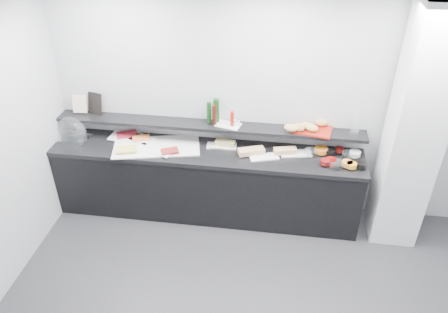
# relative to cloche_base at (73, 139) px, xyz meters

# --- Properties ---
(back_wall) EXTENTS (5.00, 0.02, 2.70)m
(back_wall) POSITION_rel_cloche_base_xyz_m (2.31, 0.29, 0.43)
(back_wall) COLOR #ABAEB2
(back_wall) RESTS_ON ground
(ceiling) EXTENTS (5.00, 5.00, 0.00)m
(ceiling) POSITION_rel_cloche_base_xyz_m (2.31, -1.71, 1.78)
(ceiling) COLOR white
(ceiling) RESTS_ON back_wall
(column) EXTENTS (0.50, 0.50, 2.70)m
(column) POSITION_rel_cloche_base_xyz_m (3.81, -0.06, 0.43)
(column) COLOR silver
(column) RESTS_ON ground
(buffet_cabinet) EXTENTS (3.60, 0.60, 0.85)m
(buffet_cabinet) POSITION_rel_cloche_base_xyz_m (1.61, -0.01, -0.50)
(buffet_cabinet) COLOR black
(buffet_cabinet) RESTS_ON ground
(counter_top) EXTENTS (3.62, 0.62, 0.05)m
(counter_top) POSITION_rel_cloche_base_xyz_m (1.61, -0.01, -0.05)
(counter_top) COLOR black
(counter_top) RESTS_ON buffet_cabinet
(wall_shelf) EXTENTS (3.60, 0.25, 0.04)m
(wall_shelf) POSITION_rel_cloche_base_xyz_m (1.61, 0.17, 0.21)
(wall_shelf) COLOR black
(wall_shelf) RESTS_ON back_wall
(cloche_base) EXTENTS (0.44, 0.33, 0.04)m
(cloche_base) POSITION_rel_cloche_base_xyz_m (0.00, 0.00, 0.00)
(cloche_base) COLOR silver
(cloche_base) RESTS_ON counter_top
(cloche_dome) EXTENTS (0.45, 0.38, 0.34)m
(cloche_dome) POSITION_rel_cloche_base_xyz_m (0.00, 0.01, 0.11)
(cloche_dome) COLOR white
(cloche_dome) RESTS_ON cloche_base
(linen_runner) EXTENTS (1.07, 0.68, 0.01)m
(linen_runner) POSITION_rel_cloche_base_xyz_m (1.03, -0.02, -0.01)
(linen_runner) COLOR silver
(linen_runner) RESTS_ON counter_top
(platter_meat_a) EXTENTS (0.36, 0.26, 0.01)m
(platter_meat_a) POSITION_rel_cloche_base_xyz_m (0.59, 0.12, 0.00)
(platter_meat_a) COLOR white
(platter_meat_a) RESTS_ON linen_runner
(food_meat_a) EXTENTS (0.28, 0.24, 0.02)m
(food_meat_a) POSITION_rel_cloche_base_xyz_m (0.62, 0.15, 0.02)
(food_meat_a) COLOR maroon
(food_meat_a) RESTS_ON platter_meat_a
(platter_salmon) EXTENTS (0.33, 0.29, 0.01)m
(platter_salmon) POSITION_rel_cloche_base_xyz_m (0.82, 0.10, 0.00)
(platter_salmon) COLOR white
(platter_salmon) RESTS_ON linen_runner
(food_salmon) EXTENTS (0.23, 0.18, 0.02)m
(food_salmon) POSITION_rel_cloche_base_xyz_m (0.81, 0.09, 0.02)
(food_salmon) COLOR orange
(food_salmon) RESTS_ON platter_salmon
(platter_cheese) EXTENTS (0.30, 0.25, 0.01)m
(platter_cheese) POSITION_rel_cloche_base_xyz_m (0.80, -0.11, 0.00)
(platter_cheese) COLOR white
(platter_cheese) RESTS_ON linen_runner
(food_cheese) EXTENTS (0.26, 0.20, 0.02)m
(food_cheese) POSITION_rel_cloche_base_xyz_m (0.72, -0.18, 0.02)
(food_cheese) COLOR #DBC155
(food_cheese) RESTS_ON platter_cheese
(platter_meat_b) EXTENTS (0.30, 0.25, 0.01)m
(platter_meat_b) POSITION_rel_cloche_base_xyz_m (1.12, -0.14, 0.00)
(platter_meat_b) COLOR white
(platter_meat_b) RESTS_ON linen_runner
(food_meat_b) EXTENTS (0.22, 0.19, 0.02)m
(food_meat_b) POSITION_rel_cloche_base_xyz_m (1.22, -0.14, 0.02)
(food_meat_b) COLOR maroon
(food_meat_b) RESTS_ON platter_meat_b
(sandwich_plate_left) EXTENTS (0.36, 0.17, 0.01)m
(sandwich_plate_left) POSITION_rel_cloche_base_xyz_m (1.78, 0.11, -0.01)
(sandwich_plate_left) COLOR silver
(sandwich_plate_left) RESTS_ON counter_top
(sandwich_food_left) EXTENTS (0.24, 0.12, 0.06)m
(sandwich_food_left) POSITION_rel_cloche_base_xyz_m (1.82, 0.12, 0.02)
(sandwich_food_left) COLOR tan
(sandwich_food_left) RESTS_ON sandwich_plate_left
(tongs_left) EXTENTS (0.16, 0.02, 0.01)m
(tongs_left) POSITION_rel_cloche_base_xyz_m (1.74, 0.02, -0.00)
(tongs_left) COLOR #B7B9BE
(tongs_left) RESTS_ON sandwich_plate_left
(sandwich_plate_mid) EXTENTS (0.35, 0.23, 0.01)m
(sandwich_plate_mid) POSITION_rel_cloche_base_xyz_m (2.29, -0.06, -0.01)
(sandwich_plate_mid) COLOR white
(sandwich_plate_mid) RESTS_ON counter_top
(sandwich_food_mid) EXTENTS (0.32, 0.21, 0.06)m
(sandwich_food_mid) POSITION_rel_cloche_base_xyz_m (2.14, -0.02, 0.02)
(sandwich_food_mid) COLOR tan
(sandwich_food_mid) RESTS_ON sandwich_plate_mid
(tongs_mid) EXTENTS (0.16, 0.03, 0.01)m
(tongs_mid) POSITION_rel_cloche_base_xyz_m (2.09, -0.05, -0.00)
(tongs_mid) COLOR #ABACB1
(tongs_mid) RESTS_ON sandwich_plate_mid
(sandwich_plate_right) EXTENTS (0.37, 0.22, 0.01)m
(sandwich_plate_right) POSITION_rel_cloche_base_xyz_m (2.64, 0.06, -0.01)
(sandwich_plate_right) COLOR silver
(sandwich_plate_right) RESTS_ON counter_top
(sandwich_food_right) EXTENTS (0.27, 0.16, 0.06)m
(sandwich_food_right) POSITION_rel_cloche_base_xyz_m (2.52, 0.04, 0.02)
(sandwich_food_right) COLOR tan
(sandwich_food_right) RESTS_ON sandwich_plate_right
(tongs_right) EXTENTS (0.16, 0.02, 0.01)m
(tongs_right) POSITION_rel_cloche_base_xyz_m (2.39, 0.01, -0.00)
(tongs_right) COLOR #BABCC1
(tongs_right) RESTS_ON sandwich_plate_right
(bowl_glass_fruit) EXTENTS (0.16, 0.16, 0.07)m
(bowl_glass_fruit) POSITION_rel_cloche_base_xyz_m (2.81, 0.07, 0.02)
(bowl_glass_fruit) COLOR white
(bowl_glass_fruit) RESTS_ON counter_top
(fill_glass_fruit) EXTENTS (0.18, 0.18, 0.05)m
(fill_glass_fruit) POSITION_rel_cloche_base_xyz_m (2.92, 0.11, 0.03)
(fill_glass_fruit) COLOR orange
(fill_glass_fruit) RESTS_ON bowl_glass_fruit
(bowl_black_jam) EXTENTS (0.16, 0.16, 0.07)m
(bowl_black_jam) POSITION_rel_cloche_base_xyz_m (3.02, 0.11, 0.02)
(bowl_black_jam) COLOR black
(bowl_black_jam) RESTS_ON counter_top
(fill_black_jam) EXTENTS (0.11, 0.11, 0.05)m
(fill_black_jam) POSITION_rel_cloche_base_xyz_m (3.13, 0.15, 0.03)
(fill_black_jam) COLOR #540D0C
(fill_black_jam) RESTS_ON bowl_black_jam
(bowl_glass_cream) EXTENTS (0.22, 0.22, 0.07)m
(bowl_glass_cream) POSITION_rel_cloche_base_xyz_m (3.23, 0.06, 0.02)
(bowl_glass_cream) COLOR silver
(bowl_glass_cream) RESTS_ON counter_top
(fill_glass_cream) EXTENTS (0.15, 0.15, 0.05)m
(fill_glass_cream) POSITION_rel_cloche_base_xyz_m (3.29, 0.10, 0.03)
(fill_glass_cream) COLOR white
(fill_glass_cream) RESTS_ON bowl_glass_cream
(bowl_red_jam) EXTENTS (0.12, 0.12, 0.07)m
(bowl_red_jam) POSITION_rel_cloche_base_xyz_m (3.02, -0.09, 0.02)
(bowl_red_jam) COLOR maroon
(bowl_red_jam) RESTS_ON counter_top
(fill_red_jam) EXTENTS (0.12, 0.12, 0.05)m
(fill_red_jam) POSITION_rel_cloche_base_xyz_m (2.95, -0.13, 0.03)
(fill_red_jam) COLOR #5D0D0E
(fill_red_jam) RESTS_ON bowl_red_jam
(bowl_glass_salmon) EXTENTS (0.18, 0.18, 0.07)m
(bowl_glass_salmon) POSITION_rel_cloche_base_xyz_m (3.07, -0.15, 0.02)
(bowl_glass_salmon) COLOR silver
(bowl_glass_salmon) RESTS_ON counter_top
(fill_glass_salmon) EXTENTS (0.15, 0.15, 0.05)m
(fill_glass_salmon) POSITION_rel_cloche_base_xyz_m (3.19, -0.12, 0.03)
(fill_glass_salmon) COLOR orange
(fill_glass_salmon) RESTS_ON bowl_glass_salmon
(bowl_black_fruit) EXTENTS (0.12, 0.12, 0.07)m
(bowl_black_fruit) POSITION_rel_cloche_base_xyz_m (3.34, -0.13, 0.02)
(bowl_black_fruit) COLOR black
(bowl_black_fruit) RESTS_ON counter_top
(fill_black_fruit) EXTENTS (0.14, 0.14, 0.05)m
(fill_black_fruit) POSITION_rel_cloche_base_xyz_m (3.23, -0.15, 0.03)
(fill_black_fruit) COLOR orange
(fill_black_fruit) RESTS_ON bowl_black_fruit
(framed_print) EXTENTS (0.20, 0.12, 0.26)m
(framed_print) POSITION_rel_cloche_base_xyz_m (0.23, 0.25, 0.36)
(framed_print) COLOR black
(framed_print) RESTS_ON wall_shelf
(print_art) EXTENTS (0.18, 0.06, 0.22)m
(print_art) POSITION_rel_cloche_base_xyz_m (0.05, 0.21, 0.36)
(print_art) COLOR beige
(print_art) RESTS_ON framed_print
(condiment_tray) EXTENTS (0.32, 0.24, 0.01)m
(condiment_tray) POSITION_rel_cloche_base_xyz_m (1.85, 0.17, 0.24)
(condiment_tray) COLOR white
(condiment_tray) RESTS_ON wall_shelf
(bottle_green_a) EXTENTS (0.06, 0.06, 0.26)m
(bottle_green_a) POSITION_rel_cloche_base_xyz_m (1.62, 0.18, 0.37)
(bottle_green_a) COLOR #0F3912
(bottle_green_a) RESTS_ON condiment_tray
(bottle_brown) EXTENTS (0.05, 0.05, 0.24)m
(bottle_brown) POSITION_rel_cloche_base_xyz_m (1.69, 0.16, 0.36)
(bottle_brown) COLOR #37120A
(bottle_brown) RESTS_ON condiment_tray
(bottle_green_b) EXTENTS (0.07, 0.07, 0.28)m
(bottle_green_b) POSITION_rel_cloche_base_xyz_m (1.70, 0.23, 0.38)
(bottle_green_b) COLOR #0F3713
(bottle_green_b) RESTS_ON condiment_tray
(bottle_hot) EXTENTS (0.04, 0.04, 0.18)m
(bottle_hot) POSITION_rel_cloche_base_xyz_m (1.89, 0.15, 0.33)
(bottle_hot) COLOR #B5170C
(bottle_hot) RESTS_ON condiment_tray
(shaker_salt) EXTENTS (0.04, 0.04, 0.07)m
(shaker_salt) POSITION_rel_cloche_base_xyz_m (1.93, 0.16, 0.28)
(shaker_salt) COLOR white
(shaker_salt) RESTS_ON condiment_tray
(shaker_pepper) EXTENTS (0.03, 0.03, 0.07)m
(shaker_pepper) POSITION_rel_cloche_base_xyz_m (1.97, 0.14, 0.28)
(shaker_pepper) COLOR white
(shaker_pepper) RESTS_ON condiment_tray
(bread_tray) EXTENTS (0.47, 0.37, 0.02)m
(bread_tray) POSITION_rel_cloche_base_xyz_m (2.80, 0.19, 0.24)
(bread_tray) COLOR maroon
(bread_tray) RESTS_ON wall_shelf
(bread_roll_ne) EXTENTS (0.16, 0.12, 0.08)m
(bread_roll_ne) POSITION_rel_cloche_base_xyz_m (2.90, 0.28, 0.29)
(bread_roll_ne) COLOR #B28044
(bread_roll_ne) RESTS_ON bread_tray
(bread_roll_sw) EXTENTS (0.18, 0.14, 0.08)m
(bread_roll_sw) POSITION_rel_cloche_base_xyz_m (2.56, 0.10, 0.29)
(bread_roll_sw) COLOR tan
(bread_roll_sw) RESTS_ON bread_tray
(bread_roll_s) EXTENTS (0.14, 0.10, 0.08)m
(bread_roll_s) POSITION_rel_cloche_base_xyz_m (2.65, 0.11, 0.29)
(bread_roll_s) COLOR #AC7241
(bread_roll_s) RESTS_ON bread_tray
(bread_roll_se) EXTENTS (0.17, 0.13, 0.08)m
(bread_roll_se) POSITION_rel_cloche_base_xyz_m (2.79, 0.14, 0.29)
(bread_roll_se) COLOR gold
(bread_roll_se) RESTS_ON bread_tray
(bread_roll_midw) EXTENTS (0.17, 0.14, 0.08)m
(bread_roll_midw) POSITION_rel_cloche_base_xyz_m (2.63, 0.14, 0.29)
(bread_roll_midw) COLOR #C17C49
(bread_roll_midw) RESTS_ON bread_tray
(bread_roll_mide) EXTENTS (0.14, 0.09, 0.08)m
(bread_roll_mide) POSITION_rel_cloche_base_xyz_m (2.73, 0.18, 0.29)
(bread_roll_mide) COLOR #BC8F47
(bread_roll_mide) RESTS_ON bread_tray
(carafe) EXTENTS (0.11, 0.11, 0.30)m
(carafe) POSITION_rel_cloche_base_xyz_m (3.25, 0.14, 0.38)
(carafe) COLOR white
(carafe) RESTS_ON wall_shelf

